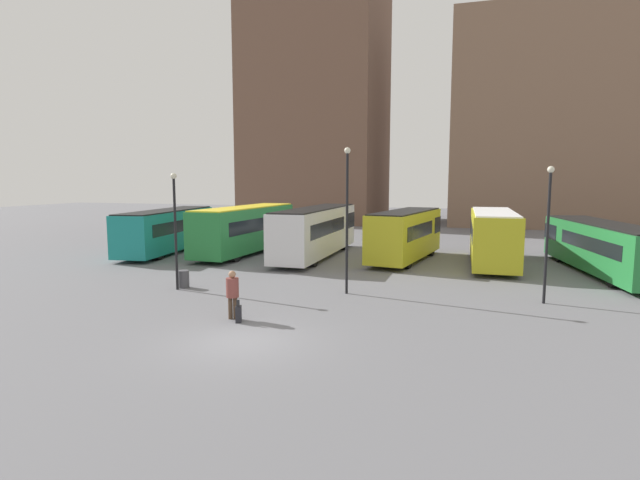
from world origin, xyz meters
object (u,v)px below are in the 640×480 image
bus_0 (168,229)px  bus_3 (406,234)px  bus_1 (246,228)px  trash_bin (184,279)px  bus_5 (603,246)px  traveler (232,290)px  suitcase (239,314)px  lamp_post_0 (347,210)px  lamp_post_2 (175,221)px  bus_2 (317,230)px  lamp_post_1 (548,224)px  bus_4 (493,236)px

bus_0 → bus_3: size_ratio=1.19×
bus_1 → trash_bin: bus_1 is taller
bus_0 → bus_3: bearing=-93.5°
bus_3 → bus_5: 11.17m
bus_0 → traveler: 19.16m
bus_1 → traveler: size_ratio=6.17×
bus_5 → suitcase: bearing=125.0°
bus_1 → traveler: 16.99m
trash_bin → lamp_post_0: bearing=7.9°
bus_5 → suitcase: size_ratio=14.69×
suitcase → lamp_post_2: 7.31m
bus_5 → trash_bin: 22.72m
bus_2 → trash_bin: 11.89m
bus_0 → traveler: size_ratio=6.08×
bus_1 → lamp_post_1: 20.69m
suitcase → lamp_post_1: 13.13m
bus_5 → lamp_post_2: bearing=108.2°
bus_3 → bus_1: bearing=99.8°
bus_4 → traveler: bearing=147.2°
suitcase → lamp_post_0: 7.18m
bus_4 → bus_1: bearing=89.5°
traveler → lamp_post_2: lamp_post_2 is taller
bus_1 → lamp_post_2: (1.94, -11.74, 1.44)m
lamp_post_0 → suitcase: bearing=-115.2°
bus_5 → lamp_post_0: bearing=116.8°
lamp_post_2 → lamp_post_1: bearing=7.6°
suitcase → lamp_post_0: size_ratio=0.13×
bus_1 → lamp_post_0: size_ratio=1.71×
bus_4 → traveler: 18.46m
lamp_post_0 → lamp_post_2: bearing=-169.2°
suitcase → lamp_post_0: bearing=-46.3°
bus_0 → bus_2: bus_2 is taller
bus_3 → bus_5: bearing=-87.4°
bus_2 → bus_4: bus_2 is taller
bus_3 → bus_0: bearing=103.1°
bus_2 → suitcase: (1.98, -15.95, -1.51)m
lamp_post_2 → trash_bin: lamp_post_2 is taller
lamp_post_0 → bus_2: bearing=114.3°
bus_2 → lamp_post_2: lamp_post_2 is taller
bus_1 → suitcase: bus_1 is taller
bus_3 → trash_bin: 14.74m
bus_1 → bus_3: size_ratio=1.21×
bus_5 → suitcase: 21.16m
bus_3 → trash_bin: bus_3 is taller
bus_1 → lamp_post_1: bearing=-115.3°
bus_5 → lamp_post_1: lamp_post_1 is taller
lamp_post_2 → trash_bin: (0.09, 0.43, -2.83)m
bus_3 → suitcase: bus_3 is taller
bus_0 → lamp_post_1: bearing=-117.0°
bus_5 → bus_3: bearing=74.2°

